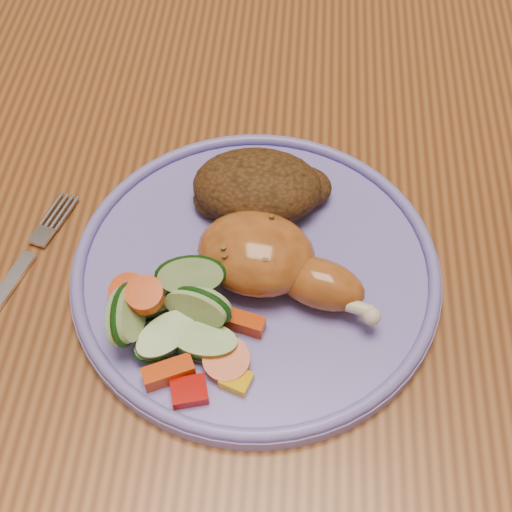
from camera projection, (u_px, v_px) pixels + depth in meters
The scene contains 8 objects.
ground at pixel (277, 456), 1.26m from camera, with size 4.00×4.00×0.00m, color brown.
dining_table at pixel (292, 216), 0.72m from camera, with size 0.90×1.40×0.75m.
plate at pixel (256, 271), 0.57m from camera, with size 0.29×0.29×0.01m, color #7167C2.
plate_rim at pixel (256, 263), 0.56m from camera, with size 0.29×0.29×0.01m, color #7167C2.
chicken_leg at pixel (271, 261), 0.54m from camera, with size 0.15×0.10×0.05m.
rice_pilaf at pixel (260, 188), 0.59m from camera, with size 0.12×0.08×0.05m.
vegetable_pile at pixel (176, 317), 0.52m from camera, with size 0.12×0.12×0.06m.
fork at pixel (13, 278), 0.57m from camera, with size 0.05×0.15×0.00m.
Camera 1 is at (-0.00, -0.46, 1.22)m, focal length 50.00 mm.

